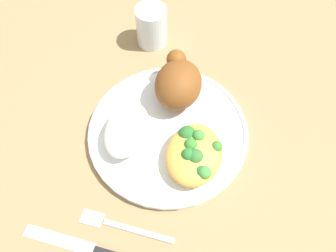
{
  "coord_description": "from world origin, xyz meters",
  "views": [
    {
      "loc": [
        -0.27,
        -0.07,
        0.5
      ],
      "look_at": [
        0.0,
        0.0,
        0.03
      ],
      "focal_mm": 34.98,
      "sensor_mm": 36.0,
      "label": 1
    }
  ],
  "objects_px": {
    "plate": "(168,131)",
    "fork": "(120,226)",
    "roasted_chicken": "(177,83)",
    "mac_cheese_with_broccoli": "(194,153)",
    "water_glass": "(151,26)",
    "knife": "(95,250)",
    "rice_pile": "(127,130)"
  },
  "relations": [
    {
      "from": "fork",
      "to": "mac_cheese_with_broccoli",
      "type": "bearing_deg",
      "value": -32.78
    },
    {
      "from": "fork",
      "to": "knife",
      "type": "distance_m",
      "value": 0.05
    },
    {
      "from": "plate",
      "to": "fork",
      "type": "bearing_deg",
      "value": 170.17
    },
    {
      "from": "water_glass",
      "to": "plate",
      "type": "bearing_deg",
      "value": -156.81
    },
    {
      "from": "rice_pile",
      "to": "fork",
      "type": "bearing_deg",
      "value": -167.16
    },
    {
      "from": "knife",
      "to": "mac_cheese_with_broccoli",
      "type": "bearing_deg",
      "value": -31.82
    },
    {
      "from": "roasted_chicken",
      "to": "plate",
      "type": "bearing_deg",
      "value": -177.71
    },
    {
      "from": "rice_pile",
      "to": "knife",
      "type": "bearing_deg",
      "value": -177.1
    },
    {
      "from": "plate",
      "to": "roasted_chicken",
      "type": "relative_size",
      "value": 2.59
    },
    {
      "from": "rice_pile",
      "to": "knife",
      "type": "xyz_separation_m",
      "value": [
        -0.18,
        -0.01,
        -0.03
      ]
    },
    {
      "from": "roasted_chicken",
      "to": "fork",
      "type": "distance_m",
      "value": 0.25
    },
    {
      "from": "roasted_chicken",
      "to": "water_glass",
      "type": "height_order",
      "value": "roasted_chicken"
    },
    {
      "from": "rice_pile",
      "to": "water_glass",
      "type": "xyz_separation_m",
      "value": [
        0.24,
        0.03,
        0.0
      ]
    },
    {
      "from": "rice_pile",
      "to": "knife",
      "type": "relative_size",
      "value": 0.56
    },
    {
      "from": "mac_cheese_with_broccoli",
      "to": "fork",
      "type": "bearing_deg",
      "value": 147.22
    },
    {
      "from": "plate",
      "to": "mac_cheese_with_broccoli",
      "type": "bearing_deg",
      "value": -128.02
    },
    {
      "from": "fork",
      "to": "water_glass",
      "type": "xyz_separation_m",
      "value": [
        0.38,
        0.06,
        0.04
      ]
    },
    {
      "from": "plate",
      "to": "rice_pile",
      "type": "height_order",
      "value": "rice_pile"
    },
    {
      "from": "roasted_chicken",
      "to": "knife",
      "type": "xyz_separation_m",
      "value": [
        -0.29,
        0.05,
        -0.05
      ]
    },
    {
      "from": "fork",
      "to": "rice_pile",
      "type": "bearing_deg",
      "value": 12.84
    },
    {
      "from": "rice_pile",
      "to": "mac_cheese_with_broccoli",
      "type": "relative_size",
      "value": 0.95
    },
    {
      "from": "fork",
      "to": "knife",
      "type": "height_order",
      "value": "knife"
    },
    {
      "from": "mac_cheese_with_broccoli",
      "to": "water_glass",
      "type": "distance_m",
      "value": 0.29
    },
    {
      "from": "roasted_chicken",
      "to": "rice_pile",
      "type": "distance_m",
      "value": 0.12
    },
    {
      "from": "knife",
      "to": "fork",
      "type": "bearing_deg",
      "value": -28.74
    },
    {
      "from": "mac_cheese_with_broccoli",
      "to": "knife",
      "type": "bearing_deg",
      "value": 148.18
    },
    {
      "from": "plate",
      "to": "fork",
      "type": "distance_m",
      "value": 0.17
    },
    {
      "from": "mac_cheese_with_broccoli",
      "to": "knife",
      "type": "relative_size",
      "value": 0.58
    },
    {
      "from": "water_glass",
      "to": "knife",
      "type": "bearing_deg",
      "value": -175.19
    },
    {
      "from": "plate",
      "to": "knife",
      "type": "height_order",
      "value": "plate"
    },
    {
      "from": "plate",
      "to": "mac_cheese_with_broccoli",
      "type": "height_order",
      "value": "mac_cheese_with_broccoli"
    },
    {
      "from": "plate",
      "to": "water_glass",
      "type": "bearing_deg",
      "value": 23.19
    }
  ]
}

